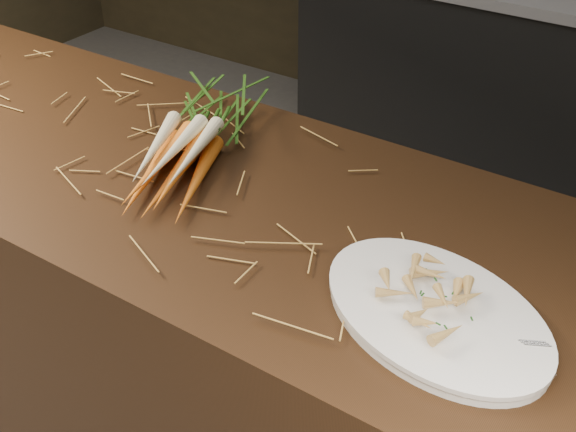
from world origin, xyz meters
The scene contains 7 objects.
main_counter centered at (0.00, 0.30, 0.45)m, with size 2.40×0.70×0.90m, color black.
back_counter centered at (0.30, 2.18, 0.42)m, with size 1.82×0.62×0.84m.
straw_bedding centered at (0.00, 0.30, 0.91)m, with size 1.40×0.60×0.02m, color olive, non-canonical shape.
root_veg_bunch centered at (0.11, 0.40, 0.95)m, with size 0.34×0.57×0.10m.
serving_platter centered at (0.75, 0.18, 0.91)m, with size 0.39×0.26×0.02m, color white, non-canonical shape.
roasted_veg_heap centered at (0.75, 0.18, 0.94)m, with size 0.19×0.14×0.04m, color #B38744, non-canonical shape.
serving_fork centered at (0.87, 0.12, 0.92)m, with size 0.01×0.15×0.00m, color silver.
Camera 1 is at (1.02, -0.63, 1.67)m, focal length 45.00 mm.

